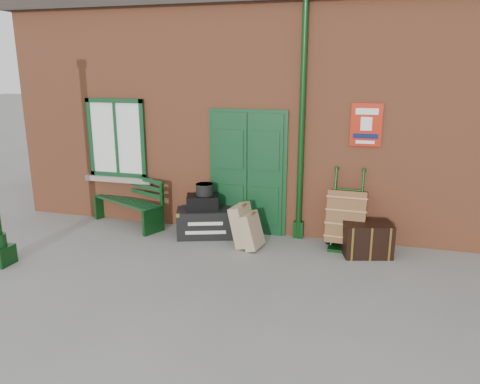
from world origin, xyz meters
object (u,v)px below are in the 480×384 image
(bench, at_px, (131,199))
(houdini_trunk, at_px, (206,222))
(dark_trunk, at_px, (367,239))
(porter_trolley, at_px, (346,218))

(bench, height_order, houdini_trunk, bench)
(bench, relative_size, dark_trunk, 2.17)
(houdini_trunk, distance_m, dark_trunk, 2.82)
(houdini_trunk, relative_size, dark_trunk, 1.34)
(bench, distance_m, houdini_trunk, 1.66)
(bench, distance_m, porter_trolley, 4.09)
(bench, relative_size, houdini_trunk, 1.62)
(houdini_trunk, bearing_deg, bench, 152.12)
(porter_trolley, bearing_deg, dark_trunk, -37.05)
(bench, xyz_separation_m, houdini_trunk, (1.63, -0.25, -0.24))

